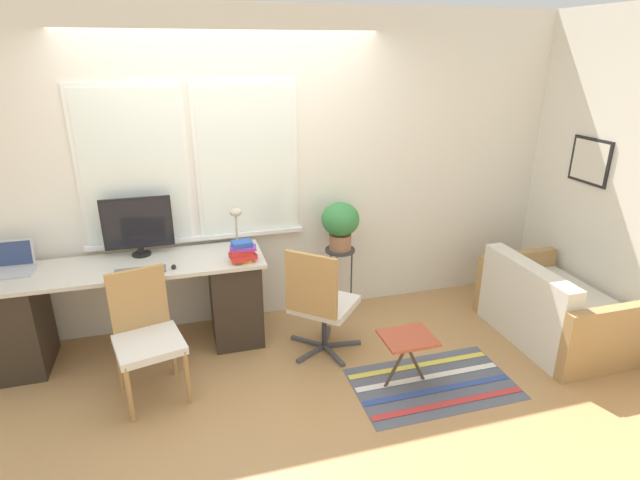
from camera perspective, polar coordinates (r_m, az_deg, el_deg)
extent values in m
plane|color=tan|center=(4.28, -7.73, -12.64)|extent=(14.00, 14.00, 0.00)
cube|color=white|center=(4.36, -9.93, 7.33)|extent=(9.00, 0.06, 2.70)
cube|color=white|center=(4.29, -20.52, 7.74)|extent=(0.86, 0.02, 1.31)
cube|color=white|center=(4.28, -20.53, 7.71)|extent=(0.79, 0.01, 1.24)
cube|color=white|center=(4.31, -8.32, 8.89)|extent=(0.86, 0.02, 1.31)
cube|color=white|center=(4.30, -8.30, 8.87)|extent=(0.79, 0.01, 1.24)
cube|color=white|center=(4.45, -13.69, 0.33)|extent=(1.82, 0.11, 0.04)
cube|color=white|center=(5.07, 28.08, 7.07)|extent=(0.06, 9.00, 2.70)
cube|color=black|center=(4.97, 28.49, 7.93)|extent=(0.02, 0.43, 0.40)
cube|color=silver|center=(4.97, 28.42, 7.93)|extent=(0.01, 0.38, 0.35)
cube|color=beige|center=(4.19, -21.38, -2.92)|extent=(2.15, 0.59, 0.03)
cube|color=#33281E|center=(4.52, -31.34, -8.37)|extent=(0.40, 0.51, 0.75)
cube|color=#33281E|center=(4.34, -9.67, -6.55)|extent=(0.40, 0.51, 0.75)
cube|color=#B7B7BC|center=(4.41, -32.17, -3.27)|extent=(0.35, 0.21, 0.02)
cube|color=#B7B7BC|center=(4.48, -32.05, -1.35)|extent=(0.35, 0.05, 0.21)
cube|color=navy|center=(4.47, -32.07, -1.36)|extent=(0.32, 0.04, 0.18)
cylinder|color=black|center=(4.34, -19.71, -1.52)|extent=(0.15, 0.15, 0.02)
cylinder|color=black|center=(4.32, -19.77, -1.04)|extent=(0.05, 0.05, 0.06)
cube|color=black|center=(4.25, -20.14, 1.85)|extent=(0.54, 0.02, 0.42)
cube|color=black|center=(4.24, -20.15, 1.79)|extent=(0.52, 0.01, 0.40)
cube|color=slate|center=(4.01, -19.86, -3.33)|extent=(0.37, 0.12, 0.02)
ellipsoid|color=black|center=(4.00, -16.38, -2.94)|extent=(0.04, 0.06, 0.03)
cylinder|color=#BCB299|center=(4.22, -9.37, -1.17)|extent=(0.14, 0.14, 0.01)
cylinder|color=#BCB299|center=(4.17, -9.49, 0.86)|extent=(0.02, 0.02, 0.31)
ellipsoid|color=#BCB299|center=(4.11, -9.64, 3.14)|extent=(0.10, 0.10, 0.07)
cube|color=orange|center=(4.02, -8.87, -2.25)|extent=(0.18, 0.14, 0.02)
cube|color=red|center=(4.00, -8.79, -1.82)|extent=(0.22, 0.18, 0.04)
cube|color=red|center=(3.98, -8.92, -1.33)|extent=(0.17, 0.11, 0.04)
cube|color=purple|center=(3.96, -8.79, -0.91)|extent=(0.22, 0.13, 0.02)
cube|color=#2851B2|center=(3.97, -8.91, -0.41)|extent=(0.17, 0.13, 0.04)
cylinder|color=#B2844C|center=(3.68, -20.95, -16.17)|extent=(0.04, 0.04, 0.43)
cylinder|color=#B2844C|center=(3.72, -14.92, -14.88)|extent=(0.04, 0.04, 0.43)
cylinder|color=#B2844C|center=(4.00, -21.92, -13.07)|extent=(0.04, 0.04, 0.43)
cylinder|color=#B2844C|center=(4.04, -16.43, -11.95)|extent=(0.04, 0.04, 0.43)
cube|color=silver|center=(3.74, -18.94, -11.24)|extent=(0.53, 0.51, 0.06)
cube|color=#B2844C|center=(3.81, -20.08, -6.32)|extent=(0.39, 0.13, 0.46)
cube|color=#47474C|center=(4.35, -1.42, -11.53)|extent=(0.26, 0.24, 0.03)
cube|color=#47474C|center=(4.20, -1.02, -12.86)|extent=(0.29, 0.19, 0.03)
cube|color=#47474C|center=(4.18, 1.55, -13.05)|extent=(0.10, 0.32, 0.03)
cube|color=#47474C|center=(4.32, 2.58, -11.81)|extent=(0.32, 0.07, 0.03)
cube|color=#47474C|center=(4.43, 0.75, -10.93)|extent=(0.16, 0.30, 0.03)
cylinder|color=#333338|center=(4.19, 0.50, -9.83)|extent=(0.04, 0.04, 0.35)
cube|color=silver|center=(4.09, 0.51, -7.34)|extent=(0.64, 0.64, 0.06)
cube|color=#B2844C|center=(3.78, -1.02, -5.15)|extent=(0.34, 0.31, 0.50)
cube|color=silver|center=(4.80, 25.14, -7.82)|extent=(0.80, 1.03, 0.40)
cube|color=silver|center=(4.46, 22.71, -4.53)|extent=(0.16, 1.03, 0.31)
cube|color=#A87F4C|center=(4.42, 29.97, -9.97)|extent=(0.80, 0.09, 0.57)
cube|color=#A87F4C|center=(5.15, 21.34, -4.26)|extent=(0.80, 0.09, 0.57)
cylinder|color=#333338|center=(4.51, 2.30, -1.17)|extent=(0.27, 0.27, 0.02)
cylinder|color=#333338|center=(4.67, 3.59, -4.82)|extent=(0.01, 0.01, 0.65)
cylinder|color=#333338|center=(4.71, 1.20, -4.57)|extent=(0.01, 0.01, 0.65)
cylinder|color=#333338|center=(4.54, 1.94, -5.61)|extent=(0.01, 0.01, 0.65)
cylinder|color=#9E6B4C|center=(4.48, 2.32, -0.20)|extent=(0.20, 0.20, 0.14)
ellipsoid|color=#388442|center=(4.40, 2.36, 2.39)|extent=(0.33, 0.33, 0.30)
cube|color=#565B6B|center=(3.99, 12.78, -15.71)|extent=(1.20, 0.71, 0.01)
cube|color=#C63838|center=(3.83, 14.52, -17.60)|extent=(1.17, 0.06, 0.00)
cube|color=#334C99|center=(3.93, 13.35, -16.29)|extent=(1.17, 0.06, 0.00)
cube|color=white|center=(4.04, 12.25, -15.05)|extent=(1.17, 0.06, 0.00)
cube|color=#DBCC4C|center=(4.16, 11.22, -13.86)|extent=(1.17, 0.06, 0.00)
cube|color=#B24C33|center=(3.74, 9.99, -10.95)|extent=(0.38, 0.32, 0.02)
cylinder|color=#4C3D2D|center=(3.82, 8.88, -13.72)|extent=(0.21, 0.02, 0.39)
cylinder|color=#4C3D2D|center=(3.87, 10.70, -13.34)|extent=(0.21, 0.02, 0.39)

